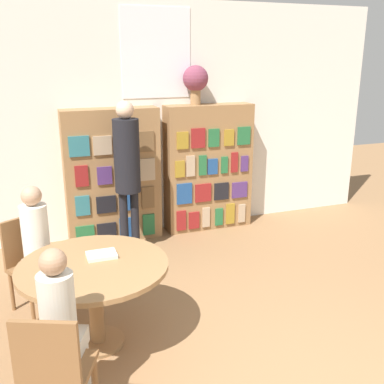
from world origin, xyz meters
TOP-DOWN VIEW (x-y plane):
  - wall_back at (0.00, 3.97)m, footprint 6.40×0.07m
  - bookshelf_left at (-0.66, 3.77)m, footprint 1.19×0.34m
  - bookshelf_right at (0.66, 3.77)m, footprint 1.19×0.34m
  - flower_vase at (0.47, 3.78)m, footprint 0.33×0.33m
  - reading_table at (-1.23, 1.57)m, footprint 1.20×1.20m
  - chair_near_camera at (-1.61, 0.71)m, footprint 0.53×0.53m
  - chair_left_side at (-1.71, 2.38)m, footprint 0.55×0.55m
  - seated_reader_left at (-1.62, 2.22)m, footprint 0.37×0.40m
  - seated_reader_right at (-1.53, 0.88)m, footprint 0.33×0.38m
  - librarian_standing at (-0.57, 3.27)m, footprint 0.30×0.57m
  - open_book_on_table at (-1.15, 1.68)m, footprint 0.24×0.18m

SIDE VIEW (x-z plane):
  - chair_near_camera at x=-1.61m, z-range 0.05..0.93m
  - chair_left_side at x=-1.71m, z-range 0.05..0.93m
  - reading_table at x=-1.23m, z-range 0.25..0.98m
  - seated_reader_right at x=-1.53m, z-range 0.06..1.28m
  - seated_reader_left at x=-1.62m, z-range 0.07..1.30m
  - open_book_on_table at x=-1.15m, z-range 0.73..0.76m
  - bookshelf_right at x=0.66m, z-range 0.00..1.70m
  - bookshelf_left at x=-0.66m, z-range 0.00..1.70m
  - librarian_standing at x=-0.57m, z-range 0.21..2.06m
  - wall_back at x=0.00m, z-range 0.01..3.01m
  - flower_vase at x=0.47m, z-range 1.77..2.27m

